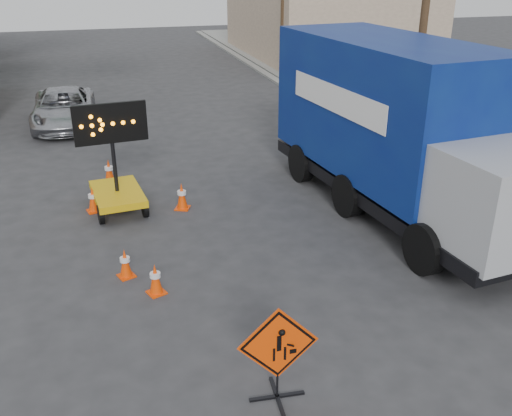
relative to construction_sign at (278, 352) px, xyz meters
name	(u,v)px	position (x,y,z in m)	size (l,w,h in m)	color
ground	(285,382)	(0.23, 0.30, -0.86)	(100.00, 100.00, 0.00)	#2D2D30
curb_right	(332,115)	(7.43, 15.30, -0.80)	(0.40, 60.00, 0.12)	gray
sidewalk_right	(381,111)	(9.73, 15.30, -0.79)	(4.00, 60.00, 0.15)	gray
building_right_far	(325,20)	(13.23, 30.30, 1.44)	(10.00, 14.00, 4.60)	#C4AB8E
utility_pole_near	(425,9)	(8.23, 10.30, 3.82)	(1.80, 0.26, 9.00)	#492F1F
construction_sign	(278,352)	(0.00, 0.00, 0.00)	(1.23, 0.87, 1.63)	black
arrow_board	(117,187)	(-1.86, 7.93, -0.21)	(1.83, 2.15, 2.90)	gold
pickup_truck	(64,108)	(-3.33, 16.94, -0.15)	(2.36, 5.12, 1.42)	#ABADB2
box_truck	(397,138)	(5.15, 6.00, 1.11)	(3.64, 9.39, 4.35)	black
cone_a	(155,279)	(-1.41, 3.50, -0.53)	(0.43, 0.43, 0.66)	#FA4105
cone_b	(125,263)	(-1.94, 4.33, -0.54)	(0.42, 0.42, 0.65)	#FA4105
cone_c	(182,196)	(-0.22, 7.53, -0.50)	(0.49, 0.49, 0.73)	#FA4105
cone_d	(93,199)	(-2.50, 8.00, -0.51)	(0.43, 0.43, 0.70)	#FA4105
cone_e	(109,171)	(-1.98, 9.99, -0.49)	(0.40, 0.40, 0.75)	#FA4105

